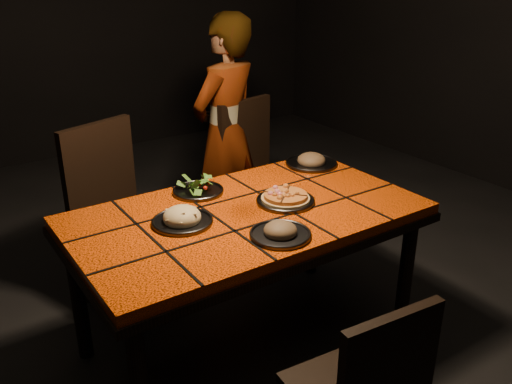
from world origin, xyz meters
TOP-DOWN VIEW (x-y plane):
  - room_shell at (0.00, 0.00)m, footprint 6.04×7.04m
  - dining_table at (0.00, 0.00)m, footprint 1.62×0.92m
  - chair_far_left at (-0.35, 0.79)m, footprint 0.58×0.58m
  - chair_far_right at (0.67, 0.91)m, footprint 0.53×0.53m
  - diner at (0.52, 1.04)m, footprint 0.65×0.54m
  - plate_pizza at (0.20, -0.03)m, footprint 0.33×0.33m
  - plate_pasta at (-0.31, 0.04)m, footprint 0.27×0.27m
  - plate_salad at (-0.09, 0.31)m, footprint 0.25×0.25m
  - plate_mushroom_a at (-0.03, -0.30)m, footprint 0.26×0.26m
  - plate_mushroom_b at (0.64, 0.31)m, footprint 0.29×0.29m

SIDE VIEW (x-z plane):
  - chair_far_right at x=0.67m, z-range 0.07..1.06m
  - chair_far_left at x=-0.35m, z-range 0.07..1.09m
  - dining_table at x=0.00m, z-range 0.30..1.05m
  - plate_pizza at x=0.20m, z-range 0.75..0.79m
  - diner at x=0.52m, z-range 0.00..1.54m
  - plate_mushroom_a at x=-0.03m, z-range 0.73..0.82m
  - plate_pasta at x=-0.31m, z-range 0.73..0.82m
  - plate_mushroom_b at x=0.64m, z-range 0.73..0.82m
  - plate_salad at x=-0.09m, z-range 0.74..0.81m
  - room_shell at x=0.00m, z-range -0.04..3.04m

